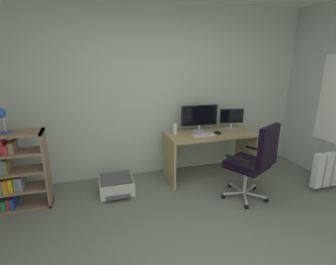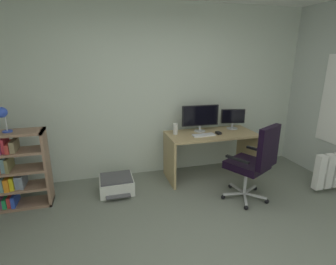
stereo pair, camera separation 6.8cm
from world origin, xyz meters
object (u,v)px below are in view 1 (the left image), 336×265
at_px(keyboard, 203,135).
at_px(office_chair, 254,160).
at_px(desktop_speaker, 175,129).
at_px(desk_lamp, 1,115).
at_px(monitor_secondary, 232,117).
at_px(computer_mouse, 218,133).
at_px(printer, 116,185).
at_px(bookshelf, 11,171).
at_px(monitor_main, 199,116).
at_px(desk, 210,145).

bearing_deg(keyboard, office_chair, -64.52).
height_order(desktop_speaker, desk_lamp, desk_lamp).
relative_size(monitor_secondary, computer_mouse, 3.88).
bearing_deg(office_chair, printer, 156.84).
height_order(monitor_secondary, desktop_speaker, monitor_secondary).
bearing_deg(bookshelf, monitor_secondary, 4.94).
relative_size(monitor_secondary, bookshelf, 0.38).
relative_size(bookshelf, printer, 1.92).
bearing_deg(desk_lamp, office_chair, -13.20).
distance_m(office_chair, printer, 1.94).
distance_m(keyboard, desktop_speaker, 0.44).
bearing_deg(monitor_secondary, bookshelf, -175.06).
bearing_deg(office_chair, desktop_speaker, 130.13).
height_order(desktop_speaker, bookshelf, bookshelf).
bearing_deg(desktop_speaker, monitor_main, 6.44).
bearing_deg(office_chair, monitor_secondary, 78.13).
height_order(office_chair, bookshelf, office_chair).
relative_size(computer_mouse, printer, 0.19).
xyz_separation_m(bookshelf, desk_lamp, (0.00, -0.00, 0.72)).
distance_m(keyboard, bookshelf, 2.62).
xyz_separation_m(monitor_secondary, computer_mouse, (-0.35, -0.21, -0.17)).
distance_m(office_chair, desk_lamp, 3.15).
distance_m(computer_mouse, office_chair, 0.80).
bearing_deg(monitor_main, desktop_speaker, -173.56).
height_order(monitor_main, computer_mouse, monitor_main).
relative_size(desk, desktop_speaker, 8.13).
bearing_deg(printer, computer_mouse, 1.06).
relative_size(desktop_speaker, office_chair, 0.16).
height_order(monitor_main, desk_lamp, desk_lamp).
xyz_separation_m(monitor_secondary, desk_lamp, (-3.21, -0.28, 0.31)).
xyz_separation_m(monitor_main, monitor_secondary, (0.57, 0.00, -0.06)).
relative_size(desk_lamp, printer, 0.59).
bearing_deg(desktop_speaker, monitor_secondary, 2.75).
xyz_separation_m(monitor_main, office_chair, (0.37, -0.98, -0.39)).
height_order(office_chair, desk_lamp, desk_lamp).
height_order(desk, office_chair, office_chair).
height_order(keyboard, office_chair, office_chair).
bearing_deg(desktop_speaker, printer, -168.34).
bearing_deg(printer, monitor_secondary, 7.13).
bearing_deg(desk, desktop_speaker, 171.22).
height_order(desk, keyboard, keyboard).
bearing_deg(keyboard, desk_lamp, 178.30).
height_order(keyboard, bookshelf, bookshelf).
xyz_separation_m(desk, office_chair, (0.23, -0.85, 0.06)).
bearing_deg(monitor_main, printer, -169.93).
height_order(office_chair, printer, office_chair).
height_order(monitor_main, monitor_secondary, monitor_main).
relative_size(monitor_main, bookshelf, 0.59).
xyz_separation_m(office_chair, desk_lamp, (-3.00, 0.70, 0.64)).
bearing_deg(computer_mouse, desk, 133.72).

